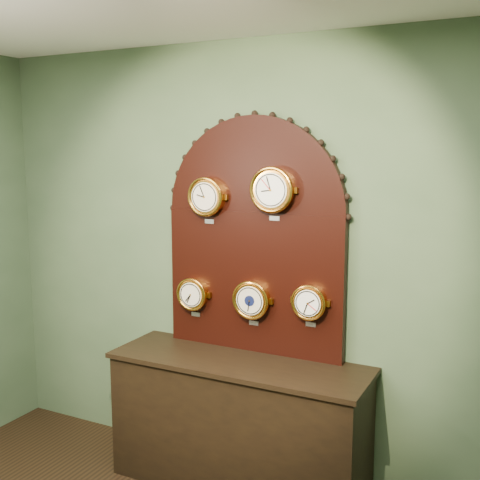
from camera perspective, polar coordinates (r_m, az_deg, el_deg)
The scene contains 8 objects.
wall_back at distance 3.84m, azimuth 1.68°, elevation -2.15°, with size 4.00×4.00×0.00m, color #445B3E.
shop_counter at distance 3.92m, azimuth -0.14°, elevation -17.33°, with size 1.60×0.50×0.80m, color black.
display_board at distance 3.75m, azimuth 1.37°, elevation 1.11°, with size 1.26×0.06×1.53m.
roman_clock at distance 3.82m, azimuth -3.21°, elevation 4.15°, with size 0.25×0.08×0.30m.
arabic_clock at distance 3.60m, azimuth 3.13°, elevation 4.81°, with size 0.28×0.08×0.33m.
hygrometer at distance 3.98m, azimuth -4.52°, elevation -5.17°, with size 0.22×0.08×0.27m.
barometer at distance 3.77m, azimuth 1.13°, elevation -5.74°, with size 0.25×0.08×0.30m.
tide_clock at distance 3.62m, azimuth 6.66°, elevation -5.93°, with size 0.22×0.08×0.27m.
Camera 1 is at (1.59, -0.91, 2.13)m, focal length 44.61 mm.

